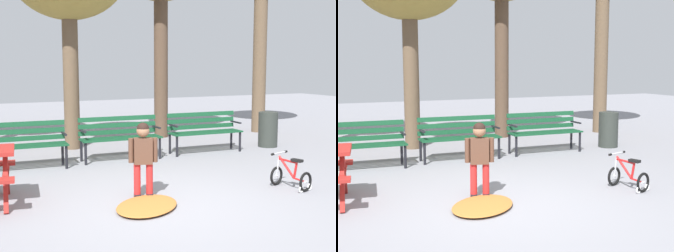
% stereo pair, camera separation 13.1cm
% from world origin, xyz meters
% --- Properties ---
extents(ground, '(36.00, 36.00, 0.00)m').
position_xyz_m(ground, '(0.00, 0.00, 0.00)').
color(ground, gray).
extents(park_bench_far_left, '(1.62, 0.52, 0.85)m').
position_xyz_m(park_bench_far_left, '(-1.35, 3.12, 0.51)').
color(park_bench_far_left, '#144728').
rests_on(park_bench_far_left, ground).
extents(park_bench_left, '(1.62, 0.52, 0.85)m').
position_xyz_m(park_bench_left, '(0.55, 3.22, 0.51)').
color(park_bench_left, '#144728').
rests_on(park_bench_left, ground).
extents(park_bench_right, '(1.61, 0.51, 0.85)m').
position_xyz_m(park_bench_right, '(2.45, 3.19, 0.51)').
color(park_bench_right, '#144728').
rests_on(park_bench_right, ground).
extents(child_standing, '(0.40, 0.23, 1.08)m').
position_xyz_m(child_standing, '(-0.08, 0.49, 0.64)').
color(child_standing, red).
rests_on(child_standing, ground).
extents(kids_bicycle, '(0.49, 0.62, 0.54)m').
position_xyz_m(kids_bicycle, '(2.15, -0.00, 0.20)').
color(kids_bicycle, black).
rests_on(kids_bicycle, ground).
extents(leaf_pile, '(1.29, 1.29, 0.07)m').
position_xyz_m(leaf_pile, '(-0.23, 0.03, 0.04)').
color(leaf_pile, '#B26B2D').
rests_on(leaf_pile, ground).
extents(trash_bin, '(0.44, 0.44, 0.80)m').
position_xyz_m(trash_bin, '(4.11, 3.15, 0.40)').
color(trash_bin, '#2D332D').
rests_on(trash_bin, ground).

